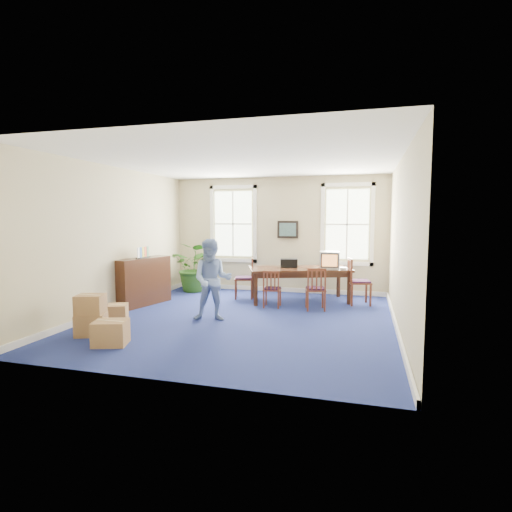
% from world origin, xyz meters
% --- Properties ---
extents(floor, '(6.50, 6.50, 0.00)m').
position_xyz_m(floor, '(0.00, 0.00, 0.00)').
color(floor, navy).
rests_on(floor, ground).
extents(ceiling, '(6.50, 6.50, 0.00)m').
position_xyz_m(ceiling, '(0.00, 0.00, 3.20)').
color(ceiling, white).
rests_on(ceiling, ground).
extents(wall_back, '(6.50, 0.00, 6.50)m').
position_xyz_m(wall_back, '(0.00, 3.25, 1.60)').
color(wall_back, tan).
rests_on(wall_back, ground).
extents(wall_front, '(6.50, 0.00, 6.50)m').
position_xyz_m(wall_front, '(0.00, -3.25, 1.60)').
color(wall_front, tan).
rests_on(wall_front, ground).
extents(wall_left, '(0.00, 6.50, 6.50)m').
position_xyz_m(wall_left, '(-3.00, 0.00, 1.60)').
color(wall_left, tan).
rests_on(wall_left, ground).
extents(wall_right, '(0.00, 6.50, 6.50)m').
position_xyz_m(wall_right, '(3.00, 0.00, 1.60)').
color(wall_right, tan).
rests_on(wall_right, ground).
extents(baseboard_back, '(6.00, 0.04, 0.12)m').
position_xyz_m(baseboard_back, '(0.00, 3.22, 0.06)').
color(baseboard_back, white).
rests_on(baseboard_back, ground).
extents(baseboard_left, '(0.04, 6.50, 0.12)m').
position_xyz_m(baseboard_left, '(-2.97, 0.00, 0.06)').
color(baseboard_left, white).
rests_on(baseboard_left, ground).
extents(baseboard_right, '(0.04, 6.50, 0.12)m').
position_xyz_m(baseboard_right, '(2.97, 0.00, 0.06)').
color(baseboard_right, white).
rests_on(baseboard_right, ground).
extents(window_left, '(1.40, 0.12, 2.20)m').
position_xyz_m(window_left, '(-1.30, 3.23, 1.90)').
color(window_left, white).
rests_on(window_left, ground).
extents(window_right, '(1.40, 0.12, 2.20)m').
position_xyz_m(window_right, '(1.90, 3.23, 1.90)').
color(window_right, white).
rests_on(window_right, ground).
extents(wall_picture, '(0.58, 0.06, 0.48)m').
position_xyz_m(wall_picture, '(0.30, 3.20, 1.75)').
color(wall_picture, black).
rests_on(wall_picture, ground).
extents(conference_table, '(2.68, 1.87, 0.84)m').
position_xyz_m(conference_table, '(0.82, 2.07, 0.42)').
color(conference_table, '#412212').
rests_on(conference_table, ground).
extents(crt_tv, '(0.52, 0.56, 0.42)m').
position_xyz_m(crt_tv, '(1.54, 2.13, 1.05)').
color(crt_tv, '#B7B7BC').
rests_on(crt_tv, conference_table).
extents(game_console, '(0.17, 0.21, 0.05)m').
position_xyz_m(game_console, '(1.88, 2.07, 0.86)').
color(game_console, white).
rests_on(game_console, conference_table).
extents(equipment_bag, '(0.47, 0.36, 0.21)m').
position_xyz_m(equipment_bag, '(0.54, 2.13, 0.94)').
color(equipment_bag, black).
rests_on(equipment_bag, conference_table).
extents(chair_near_left, '(0.42, 0.42, 0.87)m').
position_xyz_m(chair_near_left, '(0.32, 1.23, 0.44)').
color(chair_near_left, maroon).
rests_on(chair_near_left, ground).
extents(chair_near_right, '(0.52, 0.52, 0.97)m').
position_xyz_m(chair_near_right, '(1.32, 1.23, 0.48)').
color(chair_near_right, maroon).
rests_on(chair_near_right, ground).
extents(chair_end_left, '(0.58, 0.58, 1.05)m').
position_xyz_m(chair_end_left, '(-0.63, 2.07, 0.52)').
color(chair_end_left, maroon).
rests_on(chair_end_left, ground).
extents(chair_end_right, '(0.60, 0.60, 1.12)m').
position_xyz_m(chair_end_right, '(2.27, 2.07, 0.56)').
color(chair_end_right, maroon).
rests_on(chair_end_right, ground).
extents(man, '(0.94, 0.81, 1.65)m').
position_xyz_m(man, '(-0.58, -0.26, 0.83)').
color(man, '#7994CE').
rests_on(man, ground).
extents(credenza, '(0.78, 1.53, 1.16)m').
position_xyz_m(credenza, '(-2.71, 0.67, 0.58)').
color(credenza, '#412212').
rests_on(credenza, ground).
extents(brochure_rack, '(0.33, 0.63, 0.28)m').
position_xyz_m(brochure_rack, '(-2.69, 0.67, 1.30)').
color(brochure_rack, '#99999E').
rests_on(brochure_rack, credenza).
extents(potted_plant, '(1.43, 1.31, 1.38)m').
position_xyz_m(potted_plant, '(-2.21, 2.60, 0.69)').
color(potted_plant, '#224C14').
rests_on(potted_plant, ground).
extents(cardboard_boxes, '(1.71, 1.71, 0.76)m').
position_xyz_m(cardboard_boxes, '(-2.09, -1.69, 0.38)').
color(cardboard_boxes, '#A47647').
rests_on(cardboard_boxes, ground).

